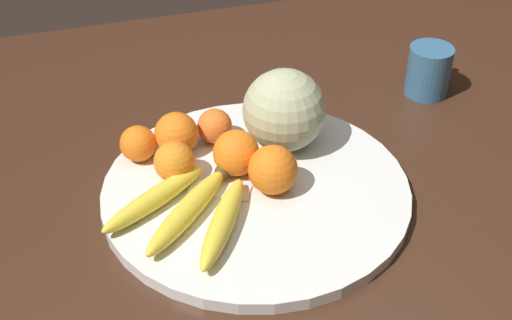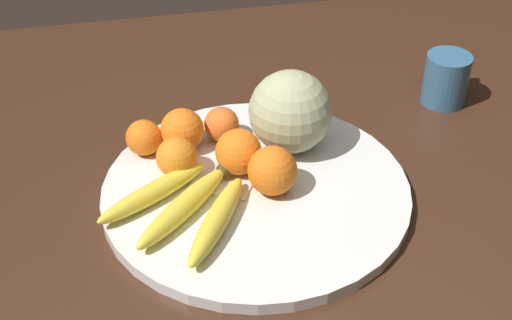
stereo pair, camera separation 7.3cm
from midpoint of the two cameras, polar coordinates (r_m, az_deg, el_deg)
name	(u,v)px [view 2 (the right image)]	position (r m, az deg, el deg)	size (l,w,h in m)	color
kitchen_table	(276,209)	(1.18, 3.42, -3.97)	(1.54, 1.18, 0.75)	#3D2316
fruit_bowl	(256,191)	(1.07, 1.97, -2.54)	(0.46, 0.46, 0.02)	white
melon	(290,112)	(1.11, 4.66, 3.83)	(0.13, 0.13, 0.13)	#B2B789
banana_bunch	(186,206)	(1.01, -3.56, -3.75)	(0.23, 0.23, 0.03)	#473819
orange_front_left	(238,152)	(1.07, 0.54, 0.61)	(0.07, 0.07, 0.07)	orange
orange_front_right	(182,130)	(1.12, -4.07, 2.36)	(0.07, 0.07, 0.07)	orange
orange_mid_center	(176,155)	(1.08, -4.48, 0.32)	(0.06, 0.06, 0.06)	orange
orange_back_left	(144,138)	(1.12, -7.13, 1.74)	(0.06, 0.06, 0.06)	orange
orange_back_right	(272,171)	(1.04, 3.35, -0.91)	(0.07, 0.07, 0.07)	orange
orange_top_small	(222,124)	(1.15, -0.94, 2.84)	(0.06, 0.06, 0.06)	orange
produce_tag	(219,188)	(1.06, -0.98, -2.31)	(0.10, 0.07, 0.00)	white
ceramic_mug	(447,78)	(1.32, 16.58, 6.26)	(0.10, 0.09, 0.09)	#386689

